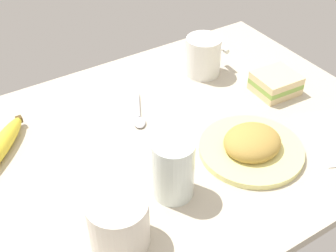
% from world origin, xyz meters
% --- Properties ---
extents(tabletop, '(0.90, 0.64, 0.02)m').
position_xyz_m(tabletop, '(0.00, 0.00, 0.01)').
color(tabletop, '#BCB29E').
rests_on(tabletop, ground).
extents(plate_of_food, '(0.20, 0.20, 0.05)m').
position_xyz_m(plate_of_food, '(-0.11, 0.12, 0.04)').
color(plate_of_food, '#EAE58C').
rests_on(plate_of_food, tabletop).
extents(coffee_mug_black, '(0.09, 0.12, 0.09)m').
position_xyz_m(coffee_mug_black, '(0.19, 0.17, 0.06)').
color(coffee_mug_black, silver).
rests_on(coffee_mug_black, tabletop).
extents(coffee_mug_milky, '(0.10, 0.08, 0.09)m').
position_xyz_m(coffee_mug_milky, '(-0.20, -0.16, 0.07)').
color(coffee_mug_milky, white).
rests_on(coffee_mug_milky, tabletop).
extents(sandwich_main, '(0.10, 0.09, 0.04)m').
position_xyz_m(sandwich_main, '(-0.29, -0.01, 0.04)').
color(sandwich_main, beige).
rests_on(sandwich_main, tabletop).
extents(glass_of_milk, '(0.07, 0.07, 0.11)m').
position_xyz_m(glass_of_milk, '(0.07, 0.13, 0.07)').
color(glass_of_milk, silver).
rests_on(glass_of_milk, tabletop).
extents(spoon, '(0.07, 0.11, 0.01)m').
position_xyz_m(spoon, '(0.02, -0.09, 0.02)').
color(spoon, silver).
rests_on(spoon, tabletop).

